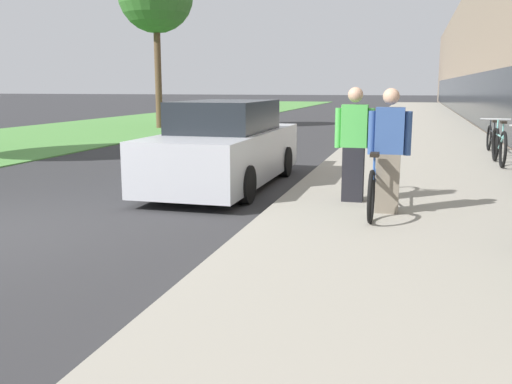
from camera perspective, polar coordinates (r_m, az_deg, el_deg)
name	(u,v)px	position (r m, az deg, el deg)	size (l,w,h in m)	color
sidewalk_slab	(420,125)	(26.65, 16.10, 6.42)	(4.45, 70.00, 0.13)	gray
lawn_strip	(181,118)	(33.21, -7.48, 7.39)	(7.94, 70.00, 0.03)	#518E42
tandem_bicycle	(377,181)	(8.16, 11.97, 1.12)	(0.52, 2.79, 0.84)	black
person_rider	(389,151)	(7.72, 13.15, 4.02)	(0.56, 0.22, 1.64)	#756B5B
person_bystander	(354,145)	(8.40, 9.77, 4.69)	(0.56, 0.22, 1.65)	black
cruiser_bike_middle	(499,146)	(13.34, 23.15, 4.27)	(0.52, 1.87, 0.96)	black
cruiser_bike_farthest	(492,139)	(15.61, 22.51, 4.95)	(0.52, 1.72, 0.84)	black
parked_sedan_curbside	(226,147)	(10.31, -3.04, 4.47)	(1.76, 4.67, 1.54)	silver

